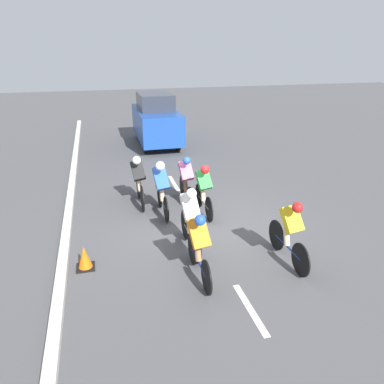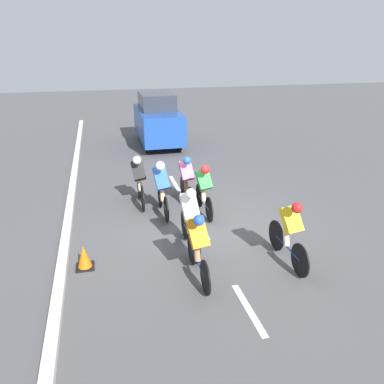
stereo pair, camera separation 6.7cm
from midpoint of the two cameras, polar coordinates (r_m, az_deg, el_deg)
ground_plane at (r=9.39m, az=1.38°, el=-5.17°), size 60.00×60.00×0.00m
lane_stripe_near at (r=6.81m, az=8.93°, el=-17.21°), size 0.12×1.40×0.01m
lane_stripe_mid at (r=9.35m, az=1.46°, el=-5.28°), size 0.12×1.40×0.01m
lane_stripe_far at (r=12.21m, az=-2.51°, el=1.38°), size 0.12×1.40×0.01m
curb at (r=9.10m, az=-18.51°, el=-6.85°), size 0.20×28.44×0.14m
cyclist_black at (r=10.36m, az=-7.87°, el=2.00°), size 0.40×1.67×1.51m
cyclist_orange at (r=7.03m, az=1.18°, el=-7.89°), size 0.39×1.67×1.49m
cyclist_white at (r=7.96m, az=-0.07°, el=-3.90°), size 0.38×1.73×1.56m
cyclist_pink at (r=10.32m, az=-0.64°, el=2.04°), size 0.38×1.62×1.47m
cyclist_blue at (r=9.66m, az=-4.44°, el=0.94°), size 0.41×1.62×1.56m
cyclist_green at (r=9.68m, az=2.06°, el=0.68°), size 0.39×1.63×1.46m
cyclist_yellow at (r=7.78m, az=14.94°, el=-5.64°), size 0.39×1.72×1.48m
support_car at (r=16.77m, az=-5.13°, el=10.90°), size 1.70×3.93×2.24m
traffic_cone at (r=7.95m, az=-15.89°, el=-9.56°), size 0.36×0.36×0.49m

